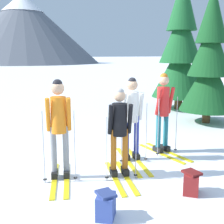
{
  "coord_description": "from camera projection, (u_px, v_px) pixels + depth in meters",
  "views": [
    {
      "loc": [
        -2.72,
        -4.9,
        2.26
      ],
      "look_at": [
        0.19,
        0.48,
        1.05
      ],
      "focal_mm": 47.3,
      "sensor_mm": 36.0,
      "label": 1
    }
  ],
  "objects": [
    {
      "name": "pine_tree_mid",
      "position": [
        181.0,
        49.0,
        11.84
      ],
      "size": [
        2.22,
        2.22,
        5.36
      ],
      "color": "#51381E",
      "rests_on": "ground"
    },
    {
      "name": "skier_in_white",
      "position": [
        132.0,
        115.0,
        6.22
      ],
      "size": [
        0.78,
        1.79,
        1.78
      ],
      "color": "yellow",
      "rests_on": "ground"
    },
    {
      "name": "pine_tree_near",
      "position": [
        210.0,
        62.0,
        9.47
      ],
      "size": [
        1.82,
        1.82,
        4.39
      ],
      "color": "#51381E",
      "rests_on": "ground"
    },
    {
      "name": "ground_plane",
      "position": [
        115.0,
        168.0,
        5.94
      ],
      "size": [
        400.0,
        400.0,
        0.0
      ],
      "primitive_type": "plane",
      "color": "white"
    },
    {
      "name": "skier_in_orange",
      "position": [
        59.0,
        123.0,
        5.29
      ],
      "size": [
        0.84,
        1.56,
        1.83
      ],
      "color": "yellow",
      "rests_on": "ground"
    },
    {
      "name": "skier_in_black",
      "position": [
        120.0,
        129.0,
        5.39
      ],
      "size": [
        0.75,
        1.58,
        1.67
      ],
      "color": "yellow",
      "rests_on": "ground"
    },
    {
      "name": "backpack_on_snow_beside",
      "position": [
        106.0,
        205.0,
        4.11
      ],
      "size": [
        0.39,
        0.4,
        0.38
      ],
      "color": "#384C99",
      "rests_on": "ground"
    },
    {
      "name": "skier_in_red",
      "position": [
        163.0,
        109.0,
        6.71
      ],
      "size": [
        0.61,
        1.57,
        1.84
      ],
      "color": "yellow",
      "rests_on": "ground"
    },
    {
      "name": "backpack_on_snow_front",
      "position": [
        191.0,
        183.0,
        4.83
      ],
      "size": [
        0.4,
        0.4,
        0.38
      ],
      "color": "maroon",
      "rests_on": "ground"
    }
  ]
}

